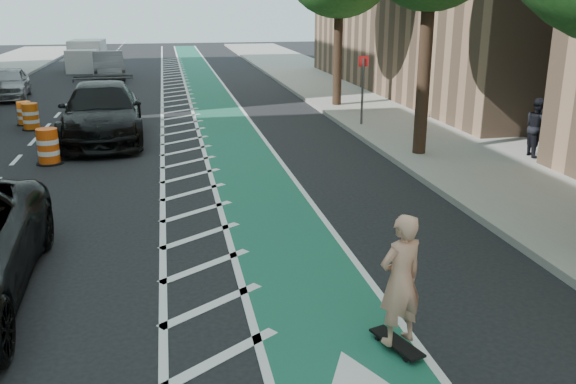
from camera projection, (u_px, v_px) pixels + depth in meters
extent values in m
plane|color=black|center=(105.00, 315.00, 8.55)|extent=(120.00, 120.00, 0.00)
cube|color=#195842|center=(236.00, 147.00, 18.47)|extent=(2.00, 90.00, 0.01)
cube|color=silver|center=(186.00, 149.00, 18.19)|extent=(1.40, 90.00, 0.01)
cube|color=gray|center=(437.00, 136.00, 19.66)|extent=(5.00, 90.00, 0.15)
cube|color=gray|center=(364.00, 139.00, 19.20)|extent=(0.12, 90.00, 0.16)
cylinder|color=#382619|center=(419.00, 78.00, 16.85)|extent=(0.36, 0.36, 4.40)
cylinder|color=#382619|center=(340.00, 54.00, 24.34)|extent=(0.36, 0.36, 4.40)
cylinder|color=#4C4C4C|center=(362.00, 94.00, 20.84)|extent=(0.08, 0.08, 2.40)
cube|color=red|center=(364.00, 61.00, 20.51)|extent=(0.35, 0.02, 0.35)
cube|color=black|center=(397.00, 343.00, 7.69)|extent=(0.49, 0.88, 0.03)
cylinder|color=black|center=(377.00, 339.00, 7.90)|extent=(0.05, 0.07, 0.07)
cylinder|color=black|center=(388.00, 335.00, 7.98)|extent=(0.05, 0.07, 0.07)
cylinder|color=black|center=(405.00, 360.00, 7.43)|extent=(0.05, 0.07, 0.07)
cylinder|color=black|center=(416.00, 356.00, 7.51)|extent=(0.05, 0.07, 0.07)
imported|color=tan|center=(400.00, 280.00, 7.43)|extent=(0.72, 0.58, 1.70)
imported|color=black|center=(102.00, 112.00, 19.28)|extent=(2.75, 6.15, 1.75)
imported|color=#99989D|center=(8.00, 83.00, 27.55)|extent=(2.09, 4.28, 1.41)
imported|color=#4F4F54|center=(108.00, 66.00, 34.41)|extent=(2.12, 4.82, 1.54)
imported|color=black|center=(538.00, 127.00, 16.56)|extent=(0.72, 0.86, 1.60)
cube|color=silver|center=(88.00, 55.00, 39.55)|extent=(2.17, 3.06, 1.86)
cube|color=silver|center=(83.00, 61.00, 37.51)|extent=(1.92, 1.56, 1.40)
cylinder|color=black|center=(68.00, 68.00, 37.15)|extent=(0.26, 0.66, 0.65)
cylinder|color=black|center=(96.00, 68.00, 37.40)|extent=(0.26, 0.66, 0.65)
cylinder|color=black|center=(78.00, 63.00, 40.31)|extent=(0.26, 0.66, 0.65)
cylinder|color=black|center=(104.00, 63.00, 40.56)|extent=(0.26, 0.66, 0.65)
cylinder|color=#E44C0C|center=(48.00, 146.00, 16.43)|extent=(0.56, 0.56, 0.97)
cylinder|color=silver|center=(49.00, 152.00, 16.47)|extent=(0.57, 0.57, 0.13)
cylinder|color=silver|center=(48.00, 141.00, 16.38)|extent=(0.57, 0.57, 0.13)
cylinder|color=black|center=(50.00, 163.00, 16.56)|extent=(0.71, 0.71, 0.04)
cylinder|color=#DF590B|center=(31.00, 117.00, 20.86)|extent=(0.52, 0.52, 0.91)
cylinder|color=silver|center=(31.00, 121.00, 20.90)|extent=(0.54, 0.54, 0.12)
cylinder|color=silver|center=(30.00, 113.00, 20.82)|extent=(0.54, 0.54, 0.12)
cylinder|color=black|center=(32.00, 129.00, 20.99)|extent=(0.67, 0.67, 0.04)
cylinder|color=orange|center=(25.00, 113.00, 21.71)|extent=(0.48, 0.48, 0.83)
cylinder|color=silver|center=(25.00, 117.00, 21.75)|extent=(0.49, 0.49, 0.11)
cylinder|color=silver|center=(24.00, 110.00, 21.68)|extent=(0.49, 0.49, 0.11)
cylinder|color=black|center=(26.00, 124.00, 21.83)|extent=(0.61, 0.61, 0.04)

